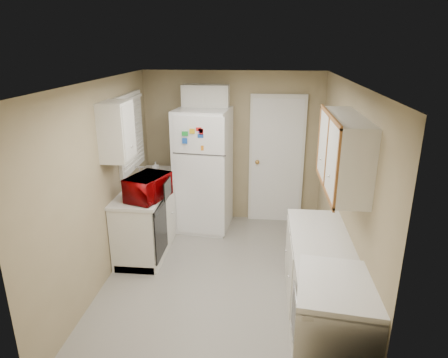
{
  "coord_description": "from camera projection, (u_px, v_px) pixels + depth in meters",
  "views": [
    {
      "loc": [
        0.47,
        -4.27,
        2.79
      ],
      "look_at": [
        0.0,
        0.5,
        1.15
      ],
      "focal_mm": 32.0,
      "sensor_mm": 36.0,
      "label": 1
    }
  ],
  "objects": [
    {
      "name": "floor",
      "position": [
        220.0,
        279.0,
        4.97
      ],
      "size": [
        3.8,
        3.8,
        0.0
      ],
      "primitive_type": "plane",
      "color": "#ABA79F",
      "rests_on": "ground"
    },
    {
      "name": "ceiling",
      "position": [
        219.0,
        82.0,
        4.19
      ],
      "size": [
        3.8,
        3.8,
        0.0
      ],
      "primitive_type": "plane",
      "color": "white",
      "rests_on": "floor"
    },
    {
      "name": "wall_left",
      "position": [
        102.0,
        185.0,
        4.71
      ],
      "size": [
        3.8,
        3.8,
        0.0
      ],
      "primitive_type": "plane",
      "color": "tan",
      "rests_on": "floor"
    },
    {
      "name": "wall_right",
      "position": [
        344.0,
        193.0,
        4.45
      ],
      "size": [
        3.8,
        3.8,
        0.0
      ],
      "primitive_type": "plane",
      "color": "tan",
      "rests_on": "floor"
    },
    {
      "name": "wall_back",
      "position": [
        233.0,
        148.0,
        6.37
      ],
      "size": [
        2.8,
        2.8,
        0.0
      ],
      "primitive_type": "plane",
      "color": "tan",
      "rests_on": "floor"
    },
    {
      "name": "wall_front",
      "position": [
        190.0,
        283.0,
        2.79
      ],
      "size": [
        2.8,
        2.8,
        0.0
      ],
      "primitive_type": "plane",
      "color": "tan",
      "rests_on": "floor"
    },
    {
      "name": "left_counter",
      "position": [
        151.0,
        213.0,
        5.77
      ],
      "size": [
        0.6,
        1.8,
        0.9
      ],
      "primitive_type": "cube",
      "color": "silver",
      "rests_on": "floor"
    },
    {
      "name": "dishwasher",
      "position": [
        160.0,
        230.0,
        5.17
      ],
      "size": [
        0.03,
        0.58,
        0.72
      ],
      "primitive_type": "cube",
      "color": "black",
      "rests_on": "floor"
    },
    {
      "name": "sink",
      "position": [
        152.0,
        183.0,
        5.78
      ],
      "size": [
        0.54,
        0.74,
        0.16
      ],
      "primitive_type": "cube",
      "color": "gray",
      "rests_on": "left_counter"
    },
    {
      "name": "microwave",
      "position": [
        148.0,
        188.0,
        5.04
      ],
      "size": [
        0.63,
        0.47,
        0.38
      ],
      "primitive_type": "imported",
      "rotation": [
        0.0,
        0.0,
        1.25
      ],
      "color": "#7B0305",
      "rests_on": "left_counter"
    },
    {
      "name": "soap_bottle",
      "position": [
        156.0,
        166.0,
        6.11
      ],
      "size": [
        0.09,
        0.09,
        0.17
      ],
      "primitive_type": "imported",
      "rotation": [
        0.0,
        0.0,
        -0.17
      ],
      "color": "silver",
      "rests_on": "left_counter"
    },
    {
      "name": "window_blinds",
      "position": [
        131.0,
        133.0,
        5.56
      ],
      "size": [
        0.1,
        0.98,
        1.08
      ],
      "primitive_type": "cube",
      "color": "silver",
      "rests_on": "wall_left"
    },
    {
      "name": "upper_cabinet_left",
      "position": [
        116.0,
        131.0,
        4.71
      ],
      "size": [
        0.3,
        0.45,
        0.7
      ],
      "primitive_type": "cube",
      "color": "silver",
      "rests_on": "wall_left"
    },
    {
      "name": "refrigerator",
      "position": [
        204.0,
        170.0,
        6.11
      ],
      "size": [
        0.85,
        0.84,
        1.88
      ],
      "primitive_type": "cube",
      "rotation": [
        0.0,
        0.0,
        -0.12
      ],
      "color": "white",
      "rests_on": "floor"
    },
    {
      "name": "cabinet_over_fridge",
      "position": [
        206.0,
        98.0,
        6.0
      ],
      "size": [
        0.7,
        0.3,
        0.4
      ],
      "primitive_type": "cube",
      "color": "silver",
      "rests_on": "wall_back"
    },
    {
      "name": "interior_door",
      "position": [
        276.0,
        161.0,
        6.32
      ],
      "size": [
        0.86,
        0.06,
        2.08
      ],
      "primitive_type": "cube",
      "color": "white",
      "rests_on": "floor"
    },
    {
      "name": "right_counter",
      "position": [
        321.0,
        291.0,
        3.97
      ],
      "size": [
        0.6,
        2.0,
        0.9
      ],
      "primitive_type": "cube",
      "color": "silver",
      "rests_on": "floor"
    },
    {
      "name": "stove",
      "position": [
        334.0,
        331.0,
        3.36
      ],
      "size": [
        0.74,
        0.87,
        0.97
      ],
      "primitive_type": "cube",
      "rotation": [
        0.0,
        0.0,
        -0.12
      ],
      "color": "white",
      "rests_on": "floor"
    },
    {
      "name": "upper_cabinet_right",
      "position": [
        344.0,
        153.0,
        3.8
      ],
      "size": [
        0.3,
        1.2,
        0.7
      ],
      "primitive_type": "cube",
      "color": "silver",
      "rests_on": "wall_right"
    }
  ]
}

